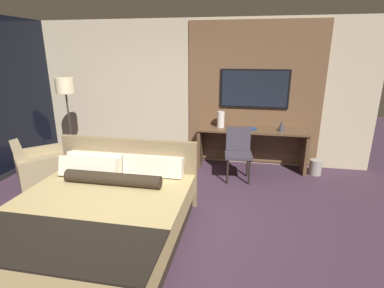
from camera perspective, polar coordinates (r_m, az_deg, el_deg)
ground_plane at (r=4.19m, az=-9.04°, el=-14.68°), size 16.00×16.00×0.00m
wall_back_tv_panel at (r=6.07m, az=0.42°, el=9.70°), size 7.20×0.09×2.80m
bed at (r=3.88m, az=-17.63°, el=-13.01°), size 2.07×2.27×0.99m
desk at (r=5.88m, az=11.23°, el=0.54°), size 2.04×0.52×0.79m
tv at (r=5.88m, az=11.79°, el=10.26°), size 1.29×0.04×0.73m
desk_chair at (r=5.33m, az=8.80°, el=-0.90°), size 0.51×0.51×0.92m
armchair_by_window at (r=5.85m, az=-26.72°, el=-4.11°), size 1.17×1.17×0.76m
floor_lamp at (r=6.12m, az=-22.90°, el=8.94°), size 0.34×0.34×1.73m
vase_tall at (r=5.81m, az=5.50°, el=4.68°), size 0.14×0.14×0.31m
vase_short at (r=5.75m, az=16.71°, el=3.32°), size 0.14×0.14×0.20m
book at (r=5.75m, az=11.08°, el=2.89°), size 0.24×0.18×0.03m
waste_bin at (r=6.03m, az=22.45°, el=-4.10°), size 0.22×0.22×0.28m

